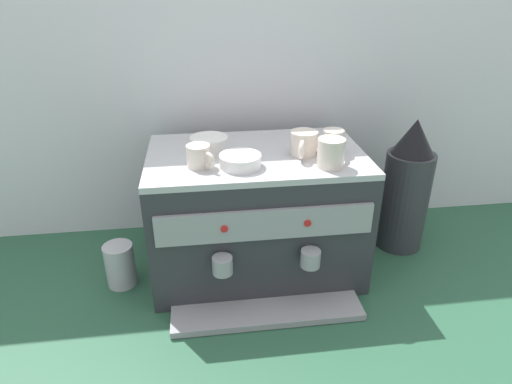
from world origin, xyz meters
name	(u,v)px	position (x,y,z in m)	size (l,w,h in m)	color
ground_plane	(256,264)	(0.00, 0.00, 0.00)	(4.00, 4.00, 0.00)	#28563D
tiled_backsplash_wall	(244,77)	(0.00, 0.31, 0.56)	(2.80, 0.03, 1.13)	silver
espresso_machine	(256,213)	(0.00, -0.01, 0.20)	(0.64, 0.51, 0.40)	#2D2D33
ceramic_cup_0	(332,142)	(0.22, -0.03, 0.44)	(0.10, 0.06, 0.07)	beige
ceramic_cup_1	(331,152)	(0.19, -0.12, 0.44)	(0.09, 0.11, 0.08)	beige
ceramic_cup_2	(304,144)	(0.13, -0.04, 0.44)	(0.08, 0.12, 0.07)	beige
ceramic_cup_3	(199,156)	(-0.17, -0.09, 0.44)	(0.08, 0.09, 0.06)	beige
ceramic_bowl_0	(240,161)	(-0.06, -0.10, 0.42)	(0.12, 0.12, 0.03)	white
ceramic_bowl_1	(209,144)	(-0.14, 0.03, 0.43)	(0.11, 0.11, 0.04)	white
coffee_grinder	(406,189)	(0.53, 0.06, 0.22)	(0.16, 0.16, 0.47)	#333338
milk_pitcher	(120,265)	(-0.43, -0.04, 0.07)	(0.09, 0.09, 0.14)	#B7B7BC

